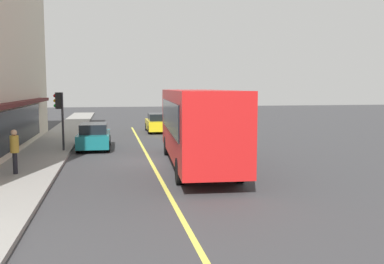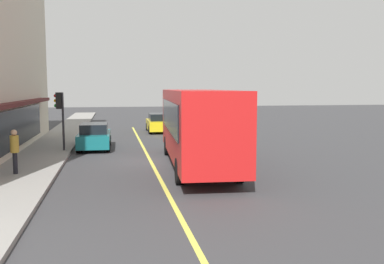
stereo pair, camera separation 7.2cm
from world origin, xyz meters
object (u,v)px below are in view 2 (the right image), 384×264
bus (197,123)px  pedestrian_mid_block (15,147)px  car_teal (94,136)px  car_yellow (159,123)px  traffic_light (60,107)px

bus → pedestrian_mid_block: 7.77m
car_teal → pedestrian_mid_block: size_ratio=2.41×
car_teal → bus: bearing=-143.7°
bus → car_yellow: bus is taller
bus → car_yellow: 15.49m
bus → car_teal: bearing=36.3°
car_teal → pedestrian_mid_block: pedestrian_mid_block is taller
bus → car_yellow: bearing=0.3°
car_yellow → car_teal: 10.04m
bus → pedestrian_mid_block: bearing=97.5°
pedestrian_mid_block → bus: bearing=-82.5°
traffic_light → car_teal: 2.81m
bus → pedestrian_mid_block: bus is taller
car_yellow → car_teal: size_ratio=1.00×
car_yellow → pedestrian_mid_block: size_ratio=2.41×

